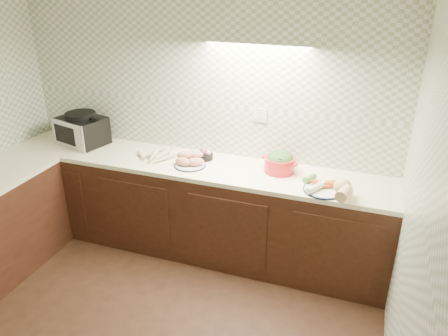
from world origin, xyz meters
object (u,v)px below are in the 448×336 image
(dutch_oven, at_px, (280,162))
(toaster_oven, at_px, (82,129))
(parsnip_pile, at_px, (160,154))
(veg_plate, at_px, (332,187))
(onion_bowl, at_px, (205,155))
(sweet_potato_plate, at_px, (190,160))

(dutch_oven, bearing_deg, toaster_oven, -163.86)
(toaster_oven, relative_size, parsnip_pile, 1.34)
(veg_plate, bearing_deg, dutch_oven, 152.23)
(toaster_oven, height_order, onion_bowl, toaster_oven)
(parsnip_pile, distance_m, dutch_oven, 1.11)
(dutch_oven, relative_size, veg_plate, 0.74)
(dutch_oven, bearing_deg, parsnip_pile, -160.39)
(sweet_potato_plate, bearing_deg, toaster_oven, 173.65)
(onion_bowl, bearing_deg, dutch_oven, -2.59)
(onion_bowl, height_order, veg_plate, veg_plate)
(toaster_oven, xyz_separation_m, onion_bowl, (1.29, 0.04, -0.11))
(sweet_potato_plate, xyz_separation_m, dutch_oven, (0.78, 0.14, 0.04))
(dutch_oven, xyz_separation_m, veg_plate, (0.47, -0.25, -0.04))
(toaster_oven, distance_m, dutch_oven, 2.00)
(toaster_oven, xyz_separation_m, sweet_potato_plate, (1.22, -0.14, -0.10))
(sweet_potato_plate, height_order, veg_plate, veg_plate)
(sweet_potato_plate, height_order, onion_bowl, sweet_potato_plate)
(dutch_oven, distance_m, veg_plate, 0.54)
(parsnip_pile, relative_size, sweet_potato_plate, 1.36)
(parsnip_pile, xyz_separation_m, veg_plate, (1.58, -0.18, 0.02))
(sweet_potato_plate, bearing_deg, dutch_oven, 10.52)
(toaster_oven, distance_m, onion_bowl, 1.30)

